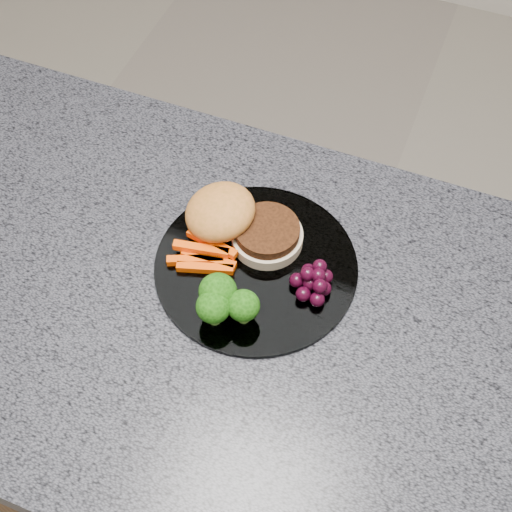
{
  "coord_description": "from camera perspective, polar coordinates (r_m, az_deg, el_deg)",
  "views": [
    {
      "loc": [
        0.13,
        -0.4,
        1.66
      ],
      "look_at": [
        -0.05,
        0.07,
        0.93
      ],
      "focal_mm": 50.0,
      "sensor_mm": 36.0,
      "label": 1
    }
  ],
  "objects": [
    {
      "name": "countertop",
      "position": [
        0.89,
        1.4,
        -6.1
      ],
      "size": [
        1.2,
        0.6,
        0.04
      ],
      "primitive_type": "cube",
      "color": "#494A53",
      "rests_on": "island_cabinet"
    },
    {
      "name": "burger",
      "position": [
        0.92,
        -1.54,
        2.73
      ],
      "size": [
        0.18,
        0.12,
        0.05
      ],
      "rotation": [
        0.0,
        0.0,
        0.31
      ],
      "color": "#CDB590",
      "rests_on": "plate"
    },
    {
      "name": "plate",
      "position": [
        0.91,
        -0.0,
        -0.82
      ],
      "size": [
        0.26,
        0.26,
        0.01
      ],
      "primitive_type": "cylinder",
      "color": "white",
      "rests_on": "countertop"
    },
    {
      "name": "broccoli",
      "position": [
        0.84,
        -2.63,
        -3.57
      ],
      "size": [
        0.08,
        0.06,
        0.05
      ],
      "rotation": [
        0.0,
        0.0,
        -0.38
      ],
      "color": "#558630",
      "rests_on": "plate"
    },
    {
      "name": "island_cabinet",
      "position": [
        1.3,
        0.98,
        -15.56
      ],
      "size": [
        1.2,
        0.6,
        0.86
      ],
      "primitive_type": "cube",
      "color": "brown",
      "rests_on": "ground"
    },
    {
      "name": "room",
      "position": [
        0.52,
        2.49,
        19.12
      ],
      "size": [
        4.02,
        4.02,
        2.7
      ],
      "color": "gray",
      "rests_on": "ground"
    },
    {
      "name": "grape_bunch",
      "position": [
        0.88,
        4.63,
        -2.04
      ],
      "size": [
        0.05,
        0.06,
        0.03
      ],
      "rotation": [
        0.0,
        0.0,
        -0.26
      ],
      "color": "black",
      "rests_on": "plate"
    },
    {
      "name": "carrot_sticks",
      "position": [
        0.91,
        -4.09,
        0.09
      ],
      "size": [
        0.09,
        0.06,
        0.02
      ],
      "rotation": [
        0.0,
        0.0,
        -0.08
      ],
      "color": "#FE4E04",
      "rests_on": "plate"
    }
  ]
}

